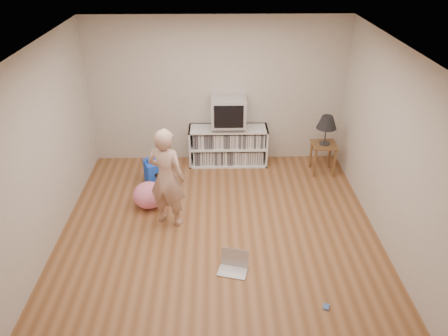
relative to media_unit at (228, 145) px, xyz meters
name	(u,v)px	position (x,y,z in m)	size (l,w,h in m)	color
ground	(219,229)	(-0.20, -2.04, -0.35)	(4.50, 4.50, 0.00)	brown
walls	(218,148)	(-0.20, -2.04, 0.95)	(4.52, 4.52, 2.60)	beige
ceiling	(217,48)	(-0.20, -2.04, 2.25)	(4.50, 4.50, 0.01)	white
media_unit	(228,145)	(0.00, 0.00, 0.00)	(1.40, 0.45, 0.70)	white
dvd_deck	(228,126)	(0.00, -0.02, 0.39)	(0.45, 0.35, 0.07)	gray
crt_tv	(228,111)	(0.00, -0.02, 0.67)	(0.60, 0.53, 0.50)	#AEAEB3
side_table	(323,151)	(1.65, -0.39, 0.07)	(0.42, 0.42, 0.55)	brown
table_lamp	(327,123)	(1.65, -0.39, 0.59)	(0.34, 0.34, 0.52)	#333333
person	(167,178)	(-0.92, -1.84, 0.40)	(0.55, 0.36, 1.50)	tan
laptop	(234,265)	(-0.01, -2.88, -0.28)	(0.42, 0.37, 0.25)	silver
playing_cards	(326,307)	(1.02, -3.55, -0.34)	(0.07, 0.09, 0.02)	#476ABD
plush_blue	(159,171)	(-1.20, -0.69, -0.14)	(0.53, 0.48, 0.50)	blue
plush_pink	(149,195)	(-1.27, -1.43, -0.15)	(0.48, 0.48, 0.41)	pink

